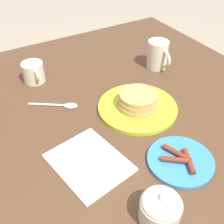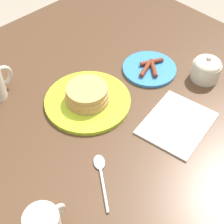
{
  "view_description": "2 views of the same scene",
  "coord_description": "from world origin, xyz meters",
  "px_view_note": "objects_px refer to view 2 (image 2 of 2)",
  "views": [
    {
      "loc": [
        0.53,
        -0.4,
        1.29
      ],
      "look_at": [
        -0.01,
        -0.08,
        0.78
      ],
      "focal_mm": 45.0,
      "sensor_mm": 36.0,
      "label": 1
    },
    {
      "loc": [
        -0.43,
        -0.52,
        1.45
      ],
      "look_at": [
        -0.01,
        -0.08,
        0.78
      ],
      "focal_mm": 55.0,
      "sensor_mm": 36.0,
      "label": 2
    }
  ],
  "objects_px": {
    "pancake_plate": "(87,98)",
    "spoon": "(101,171)",
    "side_plate_bacon": "(149,68)",
    "napkin": "(177,123)",
    "sugar_bowl": "(206,68)"
  },
  "relations": [
    {
      "from": "sugar_bowl",
      "to": "napkin",
      "type": "relative_size",
      "value": 0.4
    },
    {
      "from": "napkin",
      "to": "side_plate_bacon",
      "type": "bearing_deg",
      "value": 60.55
    },
    {
      "from": "pancake_plate",
      "to": "napkin",
      "type": "distance_m",
      "value": 0.26
    },
    {
      "from": "side_plate_bacon",
      "to": "napkin",
      "type": "relative_size",
      "value": 0.77
    },
    {
      "from": "sugar_bowl",
      "to": "spoon",
      "type": "xyz_separation_m",
      "value": [
        -0.46,
        -0.03,
        -0.03
      ]
    },
    {
      "from": "sugar_bowl",
      "to": "spoon",
      "type": "relative_size",
      "value": 0.62
    },
    {
      "from": "pancake_plate",
      "to": "side_plate_bacon",
      "type": "distance_m",
      "value": 0.23
    },
    {
      "from": "sugar_bowl",
      "to": "napkin",
      "type": "xyz_separation_m",
      "value": [
        -0.21,
        -0.06,
        -0.03
      ]
    },
    {
      "from": "napkin",
      "to": "spoon",
      "type": "bearing_deg",
      "value": 172.74
    },
    {
      "from": "pancake_plate",
      "to": "sugar_bowl",
      "type": "distance_m",
      "value": 0.37
    },
    {
      "from": "napkin",
      "to": "spoon",
      "type": "distance_m",
      "value": 0.25
    },
    {
      "from": "pancake_plate",
      "to": "sugar_bowl",
      "type": "xyz_separation_m",
      "value": [
        0.32,
        -0.17,
        0.02
      ]
    },
    {
      "from": "pancake_plate",
      "to": "spoon",
      "type": "distance_m",
      "value": 0.24
    },
    {
      "from": "pancake_plate",
      "to": "spoon",
      "type": "xyz_separation_m",
      "value": [
        -0.13,
        -0.2,
        -0.02
      ]
    },
    {
      "from": "pancake_plate",
      "to": "napkin",
      "type": "relative_size",
      "value": 1.13
    }
  ]
}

